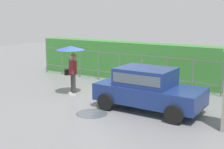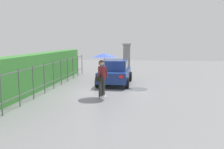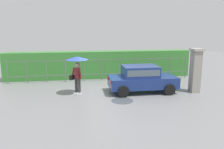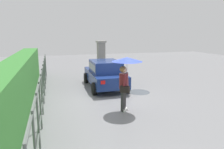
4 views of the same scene
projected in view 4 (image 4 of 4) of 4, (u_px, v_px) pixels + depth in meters
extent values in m
plane|color=slate|center=(108.00, 98.00, 9.38)|extent=(40.00, 40.00, 0.00)
cube|color=navy|center=(105.00, 77.00, 11.22)|extent=(3.71, 1.67, 0.60)
cube|color=navy|center=(105.00, 66.00, 10.96)|extent=(1.91, 1.45, 0.60)
cube|color=#4C5B66|center=(105.00, 66.00, 10.96)|extent=(1.76, 1.47, 0.33)
cylinder|color=black|center=(86.00, 78.00, 12.22)|extent=(0.60, 0.18, 0.60)
cylinder|color=black|center=(113.00, 76.00, 12.68)|extent=(0.60, 0.18, 0.60)
cylinder|color=black|center=(94.00, 89.00, 9.87)|extent=(0.60, 0.18, 0.60)
cylinder|color=black|center=(127.00, 86.00, 10.32)|extent=(0.60, 0.18, 0.60)
cube|color=red|center=(103.00, 82.00, 9.29)|extent=(0.06, 0.20, 0.16)
cube|color=red|center=(126.00, 81.00, 9.59)|extent=(0.06, 0.20, 0.16)
cylinder|color=#333333|center=(124.00, 99.00, 7.94)|extent=(0.15, 0.15, 0.86)
cylinder|color=#333333|center=(123.00, 100.00, 7.76)|extent=(0.15, 0.15, 0.86)
cube|color=white|center=(125.00, 108.00, 8.00)|extent=(0.26, 0.10, 0.08)
cube|color=white|center=(124.00, 110.00, 7.82)|extent=(0.26, 0.10, 0.08)
cylinder|color=maroon|center=(124.00, 81.00, 7.71)|extent=(0.34, 0.34, 0.58)
sphere|color=#DBAD89|center=(124.00, 70.00, 7.63)|extent=(0.22, 0.22, 0.22)
sphere|color=olive|center=(123.00, 69.00, 7.63)|extent=(0.25, 0.25, 0.25)
cylinder|color=maroon|center=(127.00, 79.00, 7.88)|extent=(0.24, 0.20, 0.56)
cylinder|color=maroon|center=(124.00, 82.00, 7.48)|extent=(0.24, 0.20, 0.56)
cylinder|color=#B2B2B7|center=(127.00, 72.00, 7.69)|extent=(0.02, 0.02, 0.77)
cone|color=blue|center=(127.00, 59.00, 7.59)|extent=(1.14, 1.14, 0.16)
cube|color=black|center=(125.00, 89.00, 7.48)|extent=(0.33, 0.37, 0.24)
cube|color=gray|center=(101.00, 60.00, 13.92)|extent=(0.48, 0.48, 2.30)
cube|color=#9E998E|center=(101.00, 42.00, 13.68)|extent=(0.60, 0.60, 0.12)
cylinder|color=#59605B|center=(35.00, 147.00, 3.96)|extent=(0.05, 0.05, 1.50)
cylinder|color=#59605B|center=(38.00, 122.00, 5.10)|extent=(0.05, 0.05, 1.50)
cylinder|color=#59605B|center=(40.00, 106.00, 6.24)|extent=(0.05, 0.05, 1.50)
cylinder|color=#59605B|center=(42.00, 95.00, 7.37)|extent=(0.05, 0.05, 1.50)
cylinder|color=#59605B|center=(43.00, 86.00, 8.51)|extent=(0.05, 0.05, 1.50)
cylinder|color=#59605B|center=(44.00, 80.00, 9.65)|extent=(0.05, 0.05, 1.50)
cylinder|color=#59605B|center=(44.00, 75.00, 10.79)|extent=(0.05, 0.05, 1.50)
cylinder|color=#59605B|center=(45.00, 71.00, 11.93)|extent=(0.05, 0.05, 1.50)
cylinder|color=#59605B|center=(45.00, 68.00, 13.07)|extent=(0.05, 0.05, 1.50)
cylinder|color=#59605B|center=(46.00, 65.00, 14.20)|extent=(0.05, 0.05, 1.50)
cube|color=#59605B|center=(42.00, 70.00, 8.38)|extent=(12.10, 0.03, 0.04)
cube|color=#59605B|center=(43.00, 93.00, 8.57)|extent=(12.10, 0.03, 0.04)
cube|color=#387F33|center=(18.00, 83.00, 8.22)|extent=(13.10, 0.90, 1.90)
cylinder|color=#4C545B|center=(139.00, 92.00, 10.37)|extent=(1.08, 1.08, 0.00)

